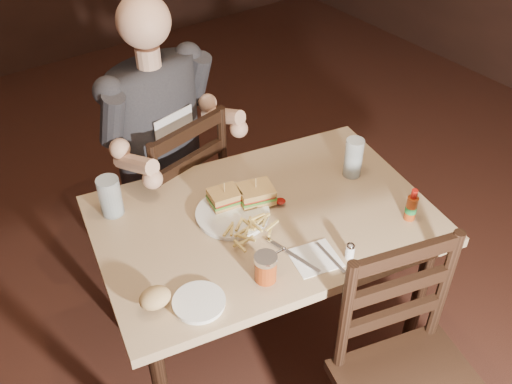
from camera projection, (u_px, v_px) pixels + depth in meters
room_shell at (302, 88)px, 1.47m from camera, size 7.00×7.00×7.00m
main_table at (264, 234)px, 2.09m from camera, size 1.31×1.00×0.77m
chair_far at (165, 200)px, 2.56m from camera, size 0.53×0.57×0.96m
diner at (161, 112)px, 2.24m from camera, size 0.61×0.52×0.92m
dinner_plate at (233, 215)px, 2.03m from camera, size 0.30×0.30×0.01m
sandwich_left at (224, 194)px, 2.03m from camera, size 0.12×0.11×0.10m
sandwich_right at (256, 189)px, 2.05m from camera, size 0.15×0.13×0.10m
fries_pile at (252, 230)px, 1.93m from camera, size 0.28×0.22×0.04m
ketchup_dollop at (280, 201)px, 2.07m from camera, size 0.05×0.05×0.01m
glass_left at (110, 197)px, 2.00m from camera, size 0.09×0.09×0.15m
glass_right at (353, 158)px, 2.18m from camera, size 0.08×0.08×0.16m
hot_sauce at (412, 205)px, 1.99m from camera, size 0.05×0.05×0.13m
salt_shaker at (350, 251)px, 1.86m from camera, size 0.04×0.04×0.06m
syrup_dispenser at (266, 268)px, 1.77m from camera, size 0.09×0.09×0.10m
napkin at (315, 258)px, 1.87m from camera, size 0.18×0.17×0.00m
knife at (292, 255)px, 1.88m from camera, size 0.06×0.22×0.01m
fork at (330, 257)px, 1.87m from camera, size 0.03×0.16×0.00m
side_plate at (199, 303)px, 1.72m from camera, size 0.18×0.18×0.01m
bread_roll at (155, 298)px, 1.69m from camera, size 0.11×0.10×0.06m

